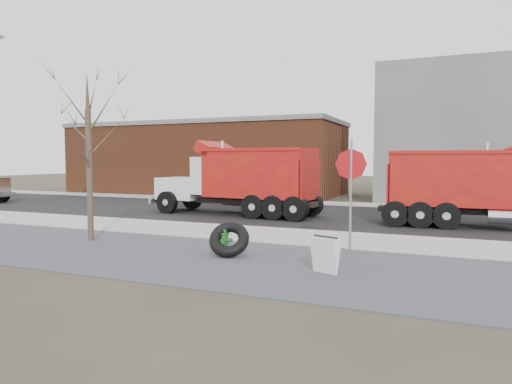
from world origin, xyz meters
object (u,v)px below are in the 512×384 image
at_px(stop_sign, 351,177).
at_px(sandwich_board, 325,255).
at_px(fire_hydrant, 224,241).
at_px(dump_truck_red_a, 479,185).
at_px(truck_tire, 229,239).
at_px(dump_truck_red_b, 241,178).

bearing_deg(stop_sign, sandwich_board, -88.21).
height_order(fire_hydrant, dump_truck_red_a, dump_truck_red_a).
xyz_separation_m(truck_tire, dump_truck_red_b, (-3.44, 8.21, 1.23)).
relative_size(stop_sign, dump_truck_red_a, 0.39).
relative_size(fire_hydrant, stop_sign, 0.26).
bearing_deg(sandwich_board, dump_truck_red_a, 86.98).
xyz_separation_m(sandwich_board, dump_truck_red_a, (3.48, 8.93, 1.15)).
xyz_separation_m(sandwich_board, dump_truck_red_b, (-6.17, 9.03, 1.25)).
height_order(stop_sign, dump_truck_red_b, dump_truck_red_b).
bearing_deg(dump_truck_red_a, truck_tire, -129.64).
height_order(fire_hydrant, dump_truck_red_b, dump_truck_red_b).
relative_size(stop_sign, dump_truck_red_b, 0.38).
bearing_deg(fire_hydrant, sandwich_board, -30.05).
bearing_deg(truck_tire, dump_truck_red_b, 112.71).
xyz_separation_m(fire_hydrant, sandwich_board, (2.95, -0.95, 0.07)).
relative_size(sandwich_board, dump_truck_red_a, 0.11).
distance_m(truck_tire, dump_truck_red_b, 8.99).
relative_size(stop_sign, sandwich_board, 3.69).
distance_m(fire_hydrant, dump_truck_red_a, 10.32).
height_order(sandwich_board, dump_truck_red_b, dump_truck_red_b).
bearing_deg(truck_tire, sandwich_board, -16.69).
xyz_separation_m(truck_tire, dump_truck_red_a, (6.21, 8.11, 1.13)).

